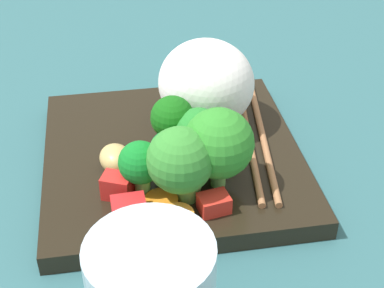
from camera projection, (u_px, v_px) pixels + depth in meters
ground_plane at (173, 174)px, 54.26cm from camera, size 110.00×110.00×2.00cm
square_plate at (173, 158)px, 53.14cm from camera, size 24.04×24.04×1.80cm
rice_mound at (206, 83)px, 54.19cm from camera, size 12.71×12.64×8.47cm
broccoli_floret_0 at (169, 152)px, 47.27cm from camera, size 3.20×3.20×5.05cm
broccoli_floret_1 at (171, 121)px, 49.71cm from camera, size 3.87×3.87×6.25cm
broccoli_floret_2 at (186, 161)px, 45.11cm from camera, size 5.45×5.45×6.81cm
broccoli_floret_3 at (218, 144)px, 46.16cm from camera, size 5.89×5.89×7.30cm
broccoli_floret_4 at (140, 164)px, 46.26cm from camera, size 3.62×3.62×4.86cm
broccoli_floret_5 at (198, 136)px, 49.07cm from camera, size 4.73×4.73×5.71cm
carrot_slice_0 at (142, 157)px, 51.11cm from camera, size 2.47×2.47×0.80cm
carrot_slice_1 at (161, 201)px, 46.52cm from camera, size 3.90×3.90×0.56cm
carrot_slice_2 at (132, 177)px, 48.99cm from camera, size 4.20×4.20×0.65cm
carrot_slice_3 at (178, 217)px, 44.89cm from camera, size 3.51×3.51×0.74cm
pepper_chunk_0 at (117, 186)px, 46.85cm from camera, size 2.88×2.52×2.11cm
pepper_chunk_1 at (129, 211)px, 44.70cm from camera, size 2.89×2.68×1.74cm
pepper_chunk_2 at (214, 203)px, 45.61cm from camera, size 2.76×2.33×1.47cm
chicken_piece_2 at (196, 143)px, 51.74cm from camera, size 2.76×3.41×2.13cm
chicken_piece_4 at (116, 159)px, 49.79cm from camera, size 3.72×4.17×2.23cm
chopstick_pair at (255, 134)px, 54.21cm from camera, size 3.95×20.35×0.61cm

